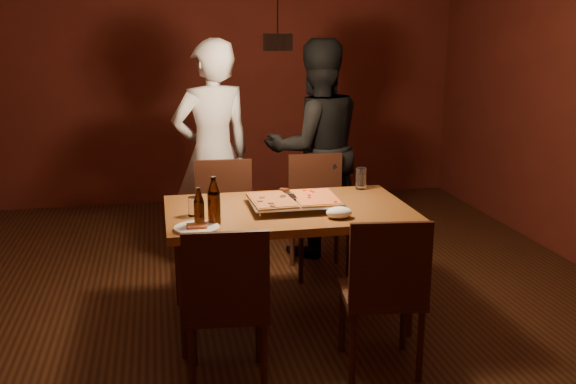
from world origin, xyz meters
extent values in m
plane|color=#3C2110|center=(0.00, 0.00, 0.00)|extent=(6.00, 6.00, 0.00)
plane|color=#5C1E15|center=(0.00, 3.00, 1.40)|extent=(5.00, 0.00, 5.00)
cube|color=brown|center=(0.04, -0.10, 0.72)|extent=(1.50, 0.90, 0.05)
cylinder|color=#38190F|center=(-0.63, -0.47, 0.35)|extent=(0.06, 0.06, 0.70)
cylinder|color=#38190F|center=(0.71, -0.47, 0.35)|extent=(0.06, 0.06, 0.70)
cylinder|color=#38190F|center=(-0.63, 0.27, 0.35)|extent=(0.06, 0.06, 0.70)
cylinder|color=#38190F|center=(0.71, 0.27, 0.35)|extent=(0.06, 0.06, 0.70)
cube|color=#38190F|center=(-0.28, 0.56, 0.43)|extent=(0.45, 0.45, 0.04)
cube|color=#38190F|center=(-0.27, 0.75, 0.67)|extent=(0.42, 0.06, 0.45)
cube|color=#38190F|center=(0.44, 0.65, 0.43)|extent=(0.43, 0.43, 0.04)
cube|color=#38190F|center=(0.45, 0.84, 0.67)|extent=(0.42, 0.04, 0.45)
cube|color=#38190F|center=(-0.42, -0.77, 0.43)|extent=(0.45, 0.45, 0.04)
cube|color=#38190F|center=(-0.44, -0.96, 0.67)|extent=(0.42, 0.06, 0.45)
cube|color=#38190F|center=(0.42, -0.79, 0.43)|extent=(0.47, 0.47, 0.04)
cube|color=#38190F|center=(0.39, -0.97, 0.67)|extent=(0.42, 0.08, 0.45)
cube|color=silver|center=(0.08, -0.10, 0.77)|extent=(0.56, 0.46, 0.05)
cube|color=maroon|center=(-0.06, -0.11, 0.81)|extent=(0.27, 0.41, 0.02)
cube|color=gold|center=(0.22, -0.10, 0.81)|extent=(0.27, 0.42, 0.02)
cylinder|color=black|center=(-0.52, -0.38, 0.82)|extent=(0.06, 0.06, 0.14)
cone|color=black|center=(-0.52, -0.38, 0.93)|extent=(0.06, 0.06, 0.08)
cylinder|color=black|center=(-0.44, -0.35, 0.84)|extent=(0.07, 0.07, 0.18)
cone|color=black|center=(-0.44, -0.35, 0.98)|extent=(0.07, 0.07, 0.10)
cylinder|color=silver|center=(-0.54, -0.16, 0.81)|extent=(0.07, 0.07, 0.11)
cylinder|color=silver|center=(0.63, 0.26, 0.82)|extent=(0.07, 0.07, 0.15)
cylinder|color=white|center=(-0.54, -0.44, 0.76)|extent=(0.25, 0.25, 0.02)
cube|color=gold|center=(-0.54, -0.44, 0.77)|extent=(0.11, 0.09, 0.01)
ellipsoid|color=white|center=(0.29, -0.38, 0.78)|extent=(0.16, 0.12, 0.07)
imported|color=silver|center=(-0.32, 1.02, 0.88)|extent=(0.74, 0.60, 1.76)
imported|color=black|center=(0.53, 1.13, 0.88)|extent=(0.93, 0.77, 1.76)
cylinder|color=black|center=(0.00, 0.00, 1.75)|extent=(0.18, 0.18, 0.10)
camera|label=1|loc=(-0.73, -3.85, 1.83)|focal=40.00mm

